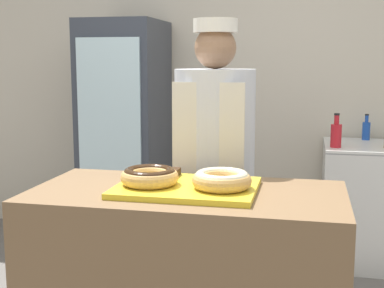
{
  "coord_description": "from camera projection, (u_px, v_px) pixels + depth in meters",
  "views": [
    {
      "loc": [
        0.48,
        -2.1,
        1.42
      ],
      "look_at": [
        0.0,
        0.1,
        1.07
      ],
      "focal_mm": 50.0,
      "sensor_mm": 36.0,
      "label": 1
    }
  ],
  "objects": [
    {
      "name": "wall_back",
      "position": [
        247.0,
        69.0,
        4.19
      ],
      "size": [
        8.0,
        0.06,
        2.7
      ],
      "color": "beige",
      "rests_on": "ground_plane"
    },
    {
      "name": "serving_tray",
      "position": [
        187.0,
        188.0,
        2.21
      ],
      "size": [
        0.57,
        0.44,
        0.02
      ],
      "color": "yellow",
      "rests_on": "display_counter"
    },
    {
      "name": "donut_chocolate_glaze",
      "position": [
        150.0,
        176.0,
        2.2
      ],
      "size": [
        0.24,
        0.24,
        0.07
      ],
      "color": "tan",
      "rests_on": "serving_tray"
    },
    {
      "name": "donut_light_glaze",
      "position": [
        222.0,
        179.0,
        2.14
      ],
      "size": [
        0.24,
        0.24,
        0.07
      ],
      "color": "tan",
      "rests_on": "serving_tray"
    },
    {
      "name": "brownie_back_left",
      "position": [
        170.0,
        172.0,
        2.38
      ],
      "size": [
        0.08,
        0.08,
        0.03
      ],
      "color": "#382111",
      "rests_on": "serving_tray"
    },
    {
      "name": "brownie_back_right",
      "position": [
        220.0,
        174.0,
        2.34
      ],
      "size": [
        0.08,
        0.08,
        0.03
      ],
      "color": "#382111",
      "rests_on": "serving_tray"
    },
    {
      "name": "baker_person",
      "position": [
        214.0,
        172.0,
        2.79
      ],
      "size": [
        0.42,
        0.42,
        1.63
      ],
      "color": "#4C4C51",
      "rests_on": "ground_plane"
    },
    {
      "name": "beverage_fridge",
      "position": [
        126.0,
        135.0,
        4.07
      ],
      "size": [
        0.56,
        0.68,
        1.71
      ],
      "color": "#333842",
      "rests_on": "ground_plane"
    },
    {
      "name": "bottle_red",
      "position": [
        336.0,
        134.0,
        3.58
      ],
      "size": [
        0.07,
        0.07,
        0.23
      ],
      "color": "red",
      "rests_on": "chest_freezer"
    },
    {
      "name": "bottle_blue",
      "position": [
        366.0,
        130.0,
        3.92
      ],
      "size": [
        0.06,
        0.06,
        0.19
      ],
      "color": "#1E4CB2",
      "rests_on": "chest_freezer"
    }
  ]
}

